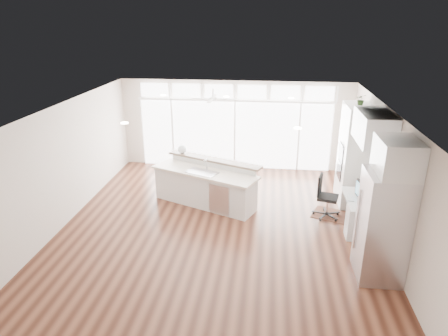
# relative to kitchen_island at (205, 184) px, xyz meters

# --- Properties ---
(floor) EXTENTS (7.00, 8.00, 0.02)m
(floor) POSITION_rel_kitchen_island_xyz_m (0.50, -1.20, -0.55)
(floor) COLOR #3B1C12
(floor) RESTS_ON ground
(ceiling) EXTENTS (7.00, 8.00, 0.02)m
(ceiling) POSITION_rel_kitchen_island_xyz_m (0.50, -1.20, 2.16)
(ceiling) COLOR white
(ceiling) RESTS_ON wall_back
(wall_back) EXTENTS (7.00, 0.04, 2.70)m
(wall_back) POSITION_rel_kitchen_island_xyz_m (0.50, 2.80, 0.81)
(wall_back) COLOR beige
(wall_back) RESTS_ON floor
(wall_front) EXTENTS (7.00, 0.04, 2.70)m
(wall_front) POSITION_rel_kitchen_island_xyz_m (0.50, -5.20, 0.81)
(wall_front) COLOR beige
(wall_front) RESTS_ON floor
(wall_left) EXTENTS (0.04, 8.00, 2.70)m
(wall_left) POSITION_rel_kitchen_island_xyz_m (-3.00, -1.20, 0.81)
(wall_left) COLOR beige
(wall_left) RESTS_ON floor
(wall_right) EXTENTS (0.04, 8.00, 2.70)m
(wall_right) POSITION_rel_kitchen_island_xyz_m (4.00, -1.20, 0.81)
(wall_right) COLOR beige
(wall_right) RESTS_ON floor
(glass_wall) EXTENTS (5.80, 0.06, 2.08)m
(glass_wall) POSITION_rel_kitchen_island_xyz_m (0.50, 2.74, 0.51)
(glass_wall) COLOR white
(glass_wall) RESTS_ON wall_back
(transom_row) EXTENTS (5.90, 0.06, 0.40)m
(transom_row) POSITION_rel_kitchen_island_xyz_m (0.50, 2.74, 1.84)
(transom_row) COLOR white
(transom_row) RESTS_ON wall_back
(desk_window) EXTENTS (0.04, 0.85, 0.85)m
(desk_window) POSITION_rel_kitchen_island_xyz_m (3.96, -0.90, 1.01)
(desk_window) COLOR silver
(desk_window) RESTS_ON wall_right
(ceiling_fan) EXTENTS (1.16, 1.16, 0.32)m
(ceiling_fan) POSITION_rel_kitchen_island_xyz_m (-0.00, 1.60, 1.94)
(ceiling_fan) COLOR white
(ceiling_fan) RESTS_ON ceiling
(recessed_lights) EXTENTS (3.40, 3.00, 0.02)m
(recessed_lights) POSITION_rel_kitchen_island_xyz_m (0.50, -1.00, 2.14)
(recessed_lights) COLOR white
(recessed_lights) RESTS_ON ceiling
(oven_cabinet) EXTENTS (0.64, 1.20, 2.50)m
(oven_cabinet) POSITION_rel_kitchen_island_xyz_m (3.67, 0.60, 0.71)
(oven_cabinet) COLOR silver
(oven_cabinet) RESTS_ON floor
(desk_nook) EXTENTS (0.72, 1.30, 0.76)m
(desk_nook) POSITION_rel_kitchen_island_xyz_m (3.63, -0.90, -0.16)
(desk_nook) COLOR silver
(desk_nook) RESTS_ON floor
(upper_cabinets) EXTENTS (0.64, 1.30, 0.64)m
(upper_cabinets) POSITION_rel_kitchen_island_xyz_m (3.67, -0.90, 1.81)
(upper_cabinets) COLOR silver
(upper_cabinets) RESTS_ON wall_right
(refrigerator) EXTENTS (0.76, 0.90, 2.00)m
(refrigerator) POSITION_rel_kitchen_island_xyz_m (3.61, -2.55, 0.46)
(refrigerator) COLOR silver
(refrigerator) RESTS_ON floor
(fridge_cabinet) EXTENTS (0.64, 0.90, 0.60)m
(fridge_cabinet) POSITION_rel_kitchen_island_xyz_m (3.67, -2.55, 1.76)
(fridge_cabinet) COLOR silver
(fridge_cabinet) RESTS_ON wall_right
(framed_photos) EXTENTS (0.06, 0.22, 0.80)m
(framed_photos) POSITION_rel_kitchen_island_xyz_m (3.96, -0.28, 0.86)
(framed_photos) COLOR black
(framed_photos) RESTS_ON wall_right
(kitchen_island) EXTENTS (2.92, 2.03, 1.09)m
(kitchen_island) POSITION_rel_kitchen_island_xyz_m (0.00, 0.00, 0.00)
(kitchen_island) COLOR silver
(kitchen_island) RESTS_ON floor
(rug) EXTENTS (1.15, 0.99, 0.01)m
(rug) POSITION_rel_kitchen_island_xyz_m (3.17, -0.27, -0.54)
(rug) COLOR #331810
(rug) RESTS_ON floor
(office_chair) EXTENTS (0.64, 0.61, 1.02)m
(office_chair) POSITION_rel_kitchen_island_xyz_m (2.98, -0.35, -0.03)
(office_chair) COLOR black
(office_chair) RESTS_ON floor
(fishbowl) EXTENTS (0.29, 0.29, 0.23)m
(fishbowl) POSITION_rel_kitchen_island_xyz_m (-0.71, 0.74, 0.66)
(fishbowl) COLOR white
(fishbowl) RESTS_ON kitchen_island
(monitor) EXTENTS (0.13, 0.49, 0.40)m
(monitor) POSITION_rel_kitchen_island_xyz_m (3.55, -0.90, 0.42)
(monitor) COLOR black
(monitor) RESTS_ON desk_nook
(keyboard) EXTENTS (0.18, 0.36, 0.02)m
(keyboard) POSITION_rel_kitchen_island_xyz_m (3.38, -0.90, 0.23)
(keyboard) COLOR silver
(keyboard) RESTS_ON desk_nook
(potted_plant) EXTENTS (0.28, 0.30, 0.21)m
(potted_plant) POSITION_rel_kitchen_island_xyz_m (3.67, 0.60, 2.06)
(potted_plant) COLOR #355725
(potted_plant) RESTS_ON oven_cabinet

